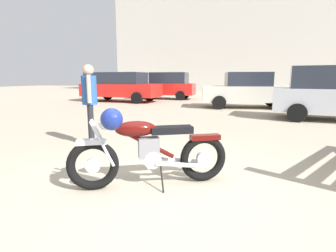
# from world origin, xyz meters

# --- Properties ---
(ground_plane) EXTENTS (80.00, 80.00, 0.00)m
(ground_plane) POSITION_xyz_m (0.00, 0.00, 0.00)
(ground_plane) COLOR tan
(vintage_motorcycle) EXTENTS (1.86, 1.18, 1.07)m
(vintage_motorcycle) POSITION_xyz_m (-0.28, -0.01, 0.49)
(vintage_motorcycle) COLOR black
(vintage_motorcycle) RESTS_ON ground_plane
(bystander) EXTENTS (0.30, 0.40, 1.66)m
(bystander) POSITION_xyz_m (-2.20, 1.61, 1.02)
(bystander) COLOR black
(bystander) RESTS_ON ground_plane
(silver_sedan_mid) EXTENTS (4.75, 2.08, 1.74)m
(silver_sedan_mid) POSITION_xyz_m (-6.77, 11.24, 0.94)
(silver_sedan_mid) COLOR black
(silver_sedan_mid) RESTS_ON ground_plane
(blue_hatchback_right) EXTENTS (3.99, 2.00, 1.78)m
(blue_hatchback_right) POSITION_xyz_m (-4.68, 14.08, 0.92)
(blue_hatchback_right) COLOR black
(blue_hatchback_right) RESTS_ON ground_plane
(white_estate_far) EXTENTS (4.46, 2.54, 1.67)m
(white_estate_far) POSITION_xyz_m (0.65, 10.12, 0.84)
(white_estate_far) COLOR black
(white_estate_far) RESTS_ON ground_plane
(red_hatchback_near) EXTENTS (4.03, 2.08, 1.78)m
(red_hatchback_near) POSITION_xyz_m (3.50, 6.93, 0.92)
(red_hatchback_near) COLOR black
(red_hatchback_near) RESTS_ON ground_plane
(industrial_building) EXTENTS (22.24, 9.08, 22.71)m
(industrial_building) POSITION_xyz_m (-3.00, 28.15, 5.56)
(industrial_building) COLOR beige
(industrial_building) RESTS_ON ground_plane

